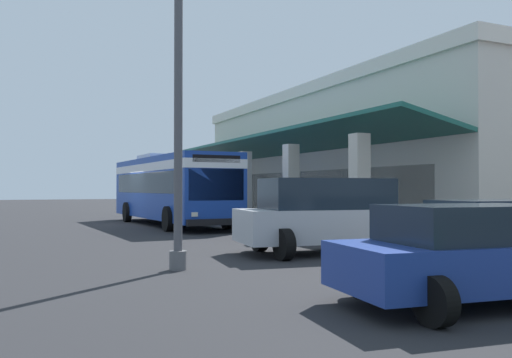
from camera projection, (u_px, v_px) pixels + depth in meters
ground at (287, 220)px, 28.73m from camera, size 120.00×120.00×0.00m
curb_strip at (225, 221)px, 27.28m from camera, size 30.22×0.50×0.12m
plaza_building at (379, 156)px, 31.32m from camera, size 25.48×14.69×7.17m
transit_bus at (170, 185)px, 25.01m from camera, size 11.32×3.17×3.34m
parked_suv_silver at (328, 215)px, 14.08m from camera, size 3.11×5.01×1.97m
parked_sedan_blue at (479, 253)px, 7.90m from camera, size 2.77×4.58×1.47m
parked_sedan_white at (503, 235)px, 11.03m from camera, size 2.73×4.56×1.47m
pedestrian at (273, 211)px, 17.00m from camera, size 0.69×0.41×1.77m
potted_palm at (219, 207)px, 31.90m from camera, size 1.96×1.71×2.41m
lot_light_pole at (178, 71)px, 11.27m from camera, size 0.60×0.60×7.81m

